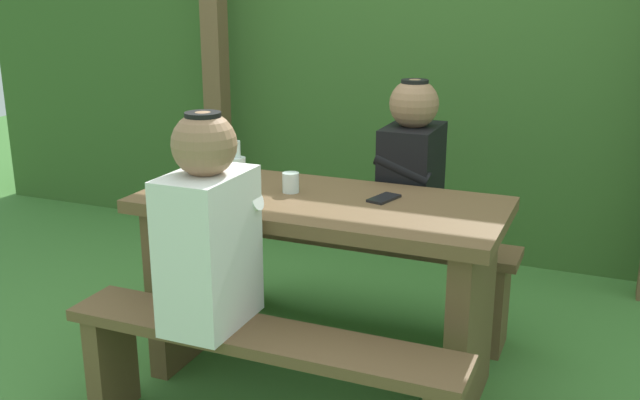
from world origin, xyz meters
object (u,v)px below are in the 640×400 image
at_px(bench_near, 260,366).
at_px(drinking_glass, 291,182).
at_px(person_white_shirt, 209,229).
at_px(bottle_left, 237,175).
at_px(cell_phone, 384,198).
at_px(bench_far, 364,261).
at_px(person_black_coat, 411,169).
at_px(picnic_table, 320,259).

distance_m(bench_near, drinking_glass, 0.75).
relative_size(person_white_shirt, bottle_left, 3.30).
xyz_separation_m(bench_near, bottle_left, (-0.30, 0.43, 0.53)).
bearing_deg(cell_phone, bottle_left, -146.59).
distance_m(person_white_shirt, drinking_glass, 0.56).
bearing_deg(drinking_glass, bench_near, -75.87).
bearing_deg(bench_near, person_white_shirt, 178.93).
height_order(bench_far, person_black_coat, person_black_coat).
height_order(bench_near, person_black_coat, person_black_coat).
bearing_deg(picnic_table, person_white_shirt, -108.81).
distance_m(bench_far, person_black_coat, 0.51).
distance_m(person_white_shirt, cell_phone, 0.73).
bearing_deg(bench_near, drinking_glass, 104.13).
xyz_separation_m(bench_far, person_black_coat, (0.21, -0.00, 0.46)).
xyz_separation_m(person_white_shirt, cell_phone, (0.41, 0.60, -0.01)).
height_order(person_white_shirt, person_black_coat, same).
distance_m(bench_near, cell_phone, 0.79).
xyz_separation_m(picnic_table, cell_phone, (0.23, 0.08, 0.25)).
xyz_separation_m(drinking_glass, bottle_left, (-0.16, -0.13, 0.05)).
bearing_deg(person_white_shirt, picnic_table, 71.19).
bearing_deg(bottle_left, person_black_coat, 49.68).
height_order(bench_near, person_white_shirt, person_white_shirt).
xyz_separation_m(picnic_table, person_black_coat, (0.21, 0.52, 0.26)).
bearing_deg(person_white_shirt, bench_far, 80.36).
distance_m(drinking_glass, cell_phone, 0.37).
xyz_separation_m(person_white_shirt, person_black_coat, (0.39, 1.04, 0.00)).
relative_size(bench_near, cell_phone, 10.00).
bearing_deg(picnic_table, bottle_left, -163.50).
xyz_separation_m(drinking_glass, cell_phone, (0.37, 0.04, -0.03)).
xyz_separation_m(picnic_table, bench_near, (0.00, -0.52, -0.20)).
height_order(drinking_glass, bottle_left, bottle_left).
bearing_deg(drinking_glass, picnic_table, -15.79).
relative_size(bench_far, person_black_coat, 1.95).
height_order(bench_far, person_white_shirt, person_white_shirt).
height_order(person_black_coat, bottle_left, person_black_coat).
height_order(bench_far, cell_phone, cell_phone).
xyz_separation_m(person_black_coat, cell_phone, (0.02, -0.44, -0.01)).
distance_m(person_black_coat, bottle_left, 0.80).
bearing_deg(person_white_shirt, cell_phone, 56.06).
relative_size(bench_near, bench_far, 1.00).
relative_size(bench_far, drinking_glass, 17.79).
relative_size(picnic_table, bench_near, 1.00).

